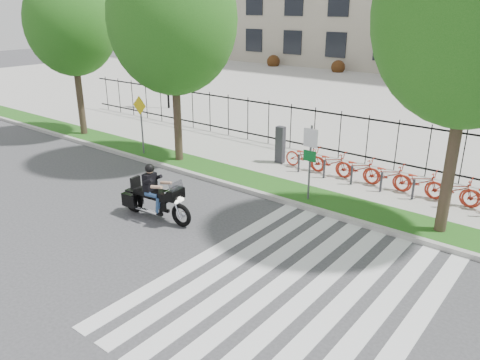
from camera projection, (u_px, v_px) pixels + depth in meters
The scene contains 15 objects.
ground at pixel (154, 231), 13.66m from camera, with size 120.00×120.00×0.00m, color #3A3A3C.
curb at pixel (241, 188), 16.64m from camera, with size 60.00×0.20×0.15m, color #A6A49C.
grass_verge at pixel (255, 182), 17.27m from camera, with size 60.00×1.50×0.15m, color #164812.
sidewalk at pixel (291, 165), 19.10m from camera, with size 60.00×3.50×0.15m, color #A7A59C.
plaza at pixel (430, 100), 31.99m from camera, with size 80.00×34.00×0.10m, color #A7A59C.
crosswalk_stripes at pixel (294, 289), 10.86m from camera, with size 5.70×8.00×0.01m, color silver, non-canonical shape.
iron_fence at pixel (314, 131), 20.01m from camera, with size 30.00×0.06×2.00m, color black, non-canonical shape.
lamp_post_left at pixel (166, 57), 28.31m from camera, with size 1.06×0.70×4.25m.
street_tree_0 at pixel (71, 23), 21.60m from camera, with size 4.19×4.19×7.66m.
street_tree_1 at pixel (173, 20), 17.59m from camera, with size 4.94×4.94×8.38m.
street_tree_2 at pixel (476, 12), 11.33m from camera, with size 5.00×5.00×8.77m.
bike_share_station at pixel (416, 181), 15.75m from camera, with size 11.07×0.85×1.50m.
sign_pole_regulatory at pixel (310, 153), 14.98m from camera, with size 0.50×0.09×2.50m.
sign_pole_warning at pixel (141, 117), 19.76m from camera, with size 0.78×0.09×2.49m.
motorcycle_rider at pixel (155, 197), 14.25m from camera, with size 2.72×0.85×2.10m.
Camera 1 is at (9.59, -8.05, 6.21)m, focal length 35.00 mm.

